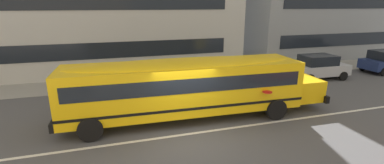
% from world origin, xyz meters
% --- Properties ---
extents(ground_plane, '(400.00, 400.00, 0.00)m').
position_xyz_m(ground_plane, '(0.00, 0.00, 0.00)').
color(ground_plane, '#4C4C4F').
extents(sidewalk_far, '(120.00, 3.00, 0.01)m').
position_xyz_m(sidewalk_far, '(0.00, 8.22, 0.01)').
color(sidewalk_far, gray).
rests_on(sidewalk_far, ground_plane).
extents(lane_centreline, '(110.00, 0.16, 0.01)m').
position_xyz_m(lane_centreline, '(0.00, 0.00, 0.00)').
color(lane_centreline, silver).
rests_on(lane_centreline, ground_plane).
extents(school_bus, '(12.05, 3.09, 2.68)m').
position_xyz_m(school_bus, '(0.54, 1.55, 1.59)').
color(school_bus, yellow).
rests_on(school_bus, ground_plane).
extents(parked_car_silver_past_driveway, '(3.95, 1.98, 1.64)m').
position_xyz_m(parked_car_silver_past_driveway, '(10.81, 5.36, 0.84)').
color(parked_car_silver_past_driveway, '#B7BABF').
rests_on(parked_car_silver_past_driveway, ground_plane).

